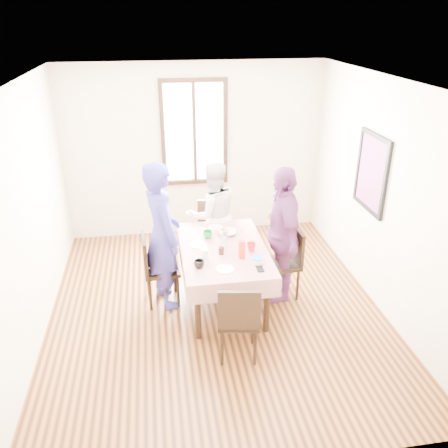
{
  "coord_description": "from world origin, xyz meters",
  "views": [
    {
      "loc": [
        -0.64,
        -4.7,
        3.34
      ],
      "look_at": [
        0.12,
        0.07,
        1.1
      ],
      "focal_mm": 36.88,
      "sensor_mm": 36.0,
      "label": 1
    }
  ],
  "objects_px": {
    "dining_table": "(223,276)",
    "chair_right": "(281,263)",
    "person_left": "(161,235)",
    "person_far": "(212,215)",
    "chair_left": "(162,269)",
    "chair_near": "(238,319)",
    "person_right": "(282,234)",
    "chair_far": "(212,235)"
  },
  "relations": [
    {
      "from": "chair_near",
      "to": "person_far",
      "type": "relative_size",
      "value": 0.59
    },
    {
      "from": "person_left",
      "to": "person_right",
      "type": "bearing_deg",
      "value": -112.14
    },
    {
      "from": "person_far",
      "to": "chair_near",
      "type": "bearing_deg",
      "value": 79.06
    },
    {
      "from": "dining_table",
      "to": "person_right",
      "type": "height_order",
      "value": "person_right"
    },
    {
      "from": "chair_left",
      "to": "person_far",
      "type": "relative_size",
      "value": 0.59
    },
    {
      "from": "chair_left",
      "to": "person_left",
      "type": "height_order",
      "value": "person_left"
    },
    {
      "from": "person_left",
      "to": "person_far",
      "type": "xyz_separation_m",
      "value": [
        0.73,
        0.84,
        -0.15
      ]
    },
    {
      "from": "dining_table",
      "to": "chair_left",
      "type": "height_order",
      "value": "chair_left"
    },
    {
      "from": "person_far",
      "to": "dining_table",
      "type": "bearing_deg",
      "value": 79.06
    },
    {
      "from": "chair_right",
      "to": "chair_far",
      "type": "relative_size",
      "value": 1.0
    },
    {
      "from": "chair_right",
      "to": "person_left",
      "type": "relative_size",
      "value": 0.5
    },
    {
      "from": "person_left",
      "to": "dining_table",
      "type": "bearing_deg",
      "value": -119.15
    },
    {
      "from": "chair_left",
      "to": "chair_right",
      "type": "bearing_deg",
      "value": 82.79
    },
    {
      "from": "dining_table",
      "to": "chair_right",
      "type": "relative_size",
      "value": 1.59
    },
    {
      "from": "dining_table",
      "to": "person_left",
      "type": "xyz_separation_m",
      "value": [
        -0.73,
        0.14,
        0.54
      ]
    },
    {
      "from": "chair_left",
      "to": "chair_right",
      "type": "xyz_separation_m",
      "value": [
        1.49,
        -0.09,
        0.0
      ]
    },
    {
      "from": "dining_table",
      "to": "chair_far",
      "type": "height_order",
      "value": "chair_far"
    },
    {
      "from": "person_far",
      "to": "person_right",
      "type": "bearing_deg",
      "value": 117.02
    },
    {
      "from": "chair_far",
      "to": "person_right",
      "type": "xyz_separation_m",
      "value": [
        0.73,
        -0.95,
        0.41
      ]
    },
    {
      "from": "chair_right",
      "to": "person_far",
      "type": "height_order",
      "value": "person_far"
    },
    {
      "from": "dining_table",
      "to": "chair_near",
      "type": "relative_size",
      "value": 1.59
    },
    {
      "from": "chair_right",
      "to": "person_right",
      "type": "xyz_separation_m",
      "value": [
        -0.02,
        0.0,
        0.41
      ]
    },
    {
      "from": "person_far",
      "to": "person_right",
      "type": "height_order",
      "value": "person_right"
    },
    {
      "from": "chair_near",
      "to": "person_far",
      "type": "height_order",
      "value": "person_far"
    },
    {
      "from": "person_right",
      "to": "chair_near",
      "type": "bearing_deg",
      "value": -34.69
    },
    {
      "from": "chair_left",
      "to": "person_left",
      "type": "relative_size",
      "value": 0.5
    },
    {
      "from": "chair_near",
      "to": "person_right",
      "type": "distance_m",
      "value": 1.34
    },
    {
      "from": "chair_right",
      "to": "person_left",
      "type": "bearing_deg",
      "value": 83.13
    },
    {
      "from": "chair_left",
      "to": "chair_far",
      "type": "xyz_separation_m",
      "value": [
        0.75,
        0.86,
        0.0
      ]
    },
    {
      "from": "dining_table",
      "to": "person_right",
      "type": "xyz_separation_m",
      "value": [
        0.73,
        0.05,
        0.49
      ]
    },
    {
      "from": "chair_right",
      "to": "person_left",
      "type": "distance_m",
      "value": 1.55
    },
    {
      "from": "chair_right",
      "to": "chair_near",
      "type": "bearing_deg",
      "value": 140.98
    },
    {
      "from": "chair_far",
      "to": "chair_near",
      "type": "xyz_separation_m",
      "value": [
        -0.0,
        -1.99,
        0.0
      ]
    },
    {
      "from": "chair_far",
      "to": "person_right",
      "type": "bearing_deg",
      "value": 134.75
    },
    {
      "from": "chair_far",
      "to": "chair_near",
      "type": "relative_size",
      "value": 1.0
    },
    {
      "from": "chair_right",
      "to": "chair_near",
      "type": "xyz_separation_m",
      "value": [
        -0.75,
        -1.04,
        0.0
      ]
    },
    {
      "from": "dining_table",
      "to": "chair_far",
      "type": "xyz_separation_m",
      "value": [
        0.0,
        1.0,
        0.08
      ]
    },
    {
      "from": "chair_near",
      "to": "person_right",
      "type": "height_order",
      "value": "person_right"
    },
    {
      "from": "dining_table",
      "to": "person_left",
      "type": "height_order",
      "value": "person_left"
    },
    {
      "from": "person_far",
      "to": "person_right",
      "type": "xyz_separation_m",
      "value": [
        0.73,
        -0.93,
        0.09
      ]
    },
    {
      "from": "dining_table",
      "to": "chair_right",
      "type": "bearing_deg",
      "value": 3.47
    },
    {
      "from": "chair_near",
      "to": "person_right",
      "type": "xyz_separation_m",
      "value": [
        0.73,
        1.04,
        0.41
      ]
    }
  ]
}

